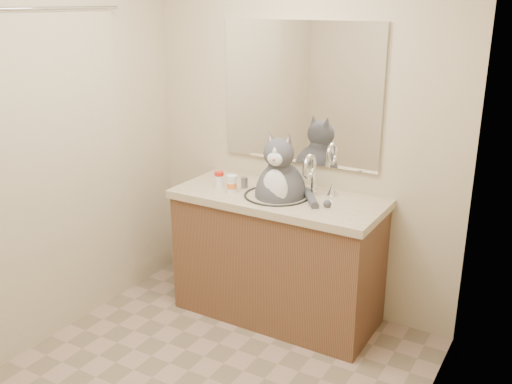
% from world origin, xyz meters
% --- Properties ---
extents(room, '(2.22, 2.52, 2.42)m').
position_xyz_m(room, '(0.00, 0.00, 1.20)').
color(room, gray).
rests_on(room, ground).
extents(vanity, '(1.34, 0.59, 1.12)m').
position_xyz_m(vanity, '(0.00, 0.96, 0.44)').
color(vanity, brown).
rests_on(vanity, ground).
extents(mirror, '(1.10, 0.02, 0.90)m').
position_xyz_m(mirror, '(0.00, 1.24, 1.45)').
color(mirror, white).
rests_on(mirror, room).
extents(shower_curtain, '(0.02, 1.30, 1.93)m').
position_xyz_m(shower_curtain, '(-1.05, 0.10, 1.03)').
color(shower_curtain, beige).
rests_on(shower_curtain, ground).
extents(cat, '(0.50, 0.40, 0.63)m').
position_xyz_m(cat, '(0.02, 0.95, 0.89)').
color(cat, '#49494E').
rests_on(cat, vanity).
extents(pill_bottle_redcap, '(0.08, 0.08, 0.11)m').
position_xyz_m(pill_bottle_redcap, '(-0.41, 0.90, 0.90)').
color(pill_bottle_redcap, white).
rests_on(pill_bottle_redcap, vanity).
extents(pill_bottle_orange, '(0.07, 0.07, 0.11)m').
position_xyz_m(pill_bottle_orange, '(-0.28, 0.86, 0.90)').
color(pill_bottle_orange, white).
rests_on(pill_bottle_orange, vanity).
extents(grey_canister, '(0.05, 0.05, 0.07)m').
position_xyz_m(grey_canister, '(-0.26, 0.98, 0.89)').
color(grey_canister, slate).
rests_on(grey_canister, vanity).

